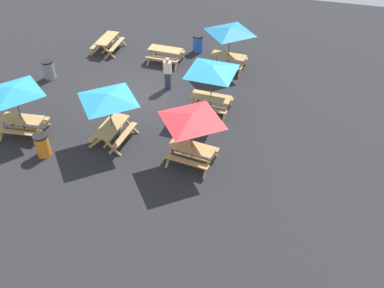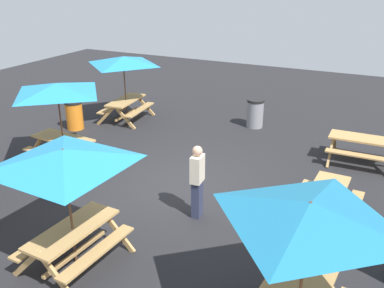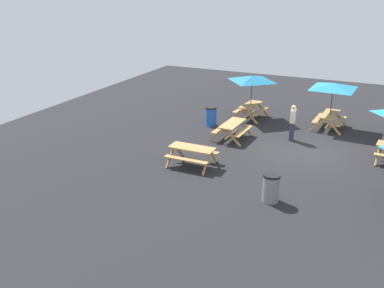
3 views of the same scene
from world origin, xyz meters
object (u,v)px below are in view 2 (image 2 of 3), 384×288
Objects in this scene: picnic_table_0 at (363,145)px; trash_bin_orange at (74,115)px; picnic_table_4 at (326,199)px; picnic_table_2 at (124,65)px; picnic_table_3 at (308,223)px; picnic_table_5 at (57,94)px; person_standing at (197,180)px; picnic_table_6 at (65,166)px; trash_bin_gray at (255,113)px.

picnic_table_0 is 1.84× the size of trash_bin_orange.
picnic_table_2 is at bearing 65.80° from picnic_table_4.
trash_bin_orange is at bearing 77.67° from picnic_table_4.
trash_bin_orange is (5.64, 8.88, -1.49)m from picnic_table_3.
picnic_table_5 is at bearing -145.41° from trash_bin_orange.
person_standing is at bearing 56.75° from picnic_table_0.
picnic_table_3 is at bearing 160.83° from picnic_table_5.
picnic_table_2 is at bearing -76.59° from picnic_table_5.
picnic_table_3 is 0.83× the size of picnic_table_6.
picnic_table_4 is at bearing -45.00° from picnic_table_6.
picnic_table_2 and picnic_table_6 have the same top height.
trash_bin_gray is 1.00× the size of trash_bin_orange.
picnic_table_5 is 4.67m from picnic_table_6.
picnic_table_0 is at bearing 3.24° from picnic_table_3.
picnic_table_4 is (3.39, 0.20, -1.43)m from picnic_table_3.
picnic_table_2 is 3.89m from picnic_table_5.
picnic_table_5 reaches higher than trash_bin_orange.
picnic_table_5 is 2.38× the size of trash_bin_gray.
trash_bin_orange is (-2.87, 5.43, 0.00)m from trash_bin_gray.
trash_bin_gray is at bearing -23.80° from picnic_table_0.
picnic_table_0 is 0.64× the size of picnic_table_6.
person_standing is at bearing 113.05° from picnic_table_4.
person_standing is at bearing 174.07° from picnic_table_5.
person_standing is (2.42, 2.75, -1.10)m from picnic_table_3.
trash_bin_gray is at bearing -0.80° from picnic_table_6.
picnic_table_5 is at bearing 92.73° from picnic_table_4.
trash_bin_orange is at bearing 139.75° from picnic_table_2.
picnic_table_3 is 2.38× the size of trash_bin_gray.
picnic_table_5 reaches higher than trash_bin_gray.
picnic_table_6 reaches higher than person_standing.
picnic_table_4 is at bearing -147.72° from trash_bin_gray.
picnic_table_3 is 9.31m from trash_bin_gray.
picnic_table_5 is at bearing 70.18° from picnic_table_3.
picnic_table_5 is 3.19m from trash_bin_orange.
picnic_table_2 is 2.39m from trash_bin_orange.
trash_bin_orange is at bearing -122.55° from person_standing.
picnic_table_4 is 7.22m from picnic_table_5.
picnic_table_3 is (-6.94, 0.18, 1.43)m from picnic_table_0.
picnic_table_3 is 4.06m from picnic_table_6.
picnic_table_6 is at bearing -32.72° from person_standing.
picnic_table_0 is 8.41m from picnic_table_5.
picnic_table_6 is (-3.37, -3.23, 0.00)m from picnic_table_5.
picnic_table_5 is 4.75m from person_standing.
picnic_table_4 is 6.07m from trash_bin_gray.
picnic_table_0 is 8.30m from picnic_table_6.
picnic_table_4 is (-3.56, 0.38, 0.00)m from picnic_table_0.
picnic_table_6 reaches higher than picnic_table_0.
picnic_table_2 reaches higher than person_standing.
trash_bin_orange is (2.26, 8.67, -0.07)m from picnic_table_4.
person_standing is at bearing -117.73° from trash_bin_orange.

